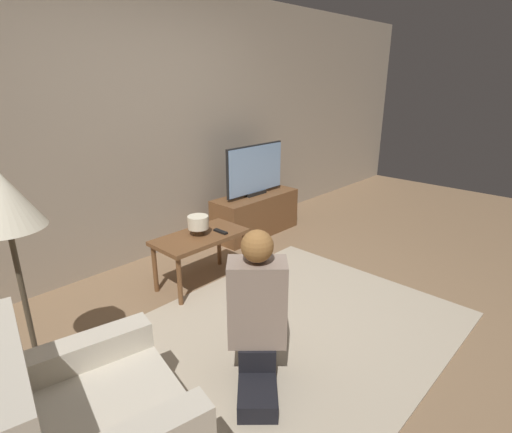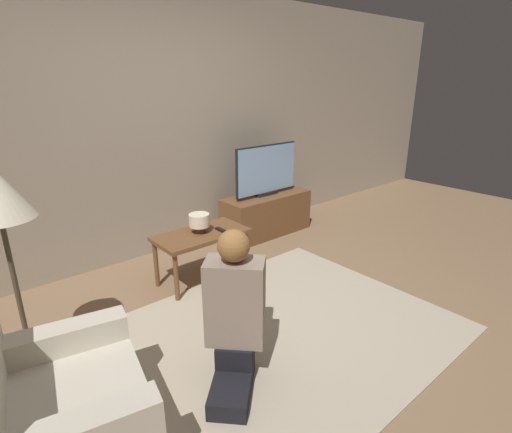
{
  "view_description": "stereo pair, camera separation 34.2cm",
  "coord_description": "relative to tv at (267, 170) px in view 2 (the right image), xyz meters",
  "views": [
    {
      "loc": [
        -1.99,
        -1.51,
        1.76
      ],
      "look_at": [
        0.36,
        0.7,
        0.63
      ],
      "focal_mm": 28.0,
      "sensor_mm": 36.0,
      "label": 1
    },
    {
      "loc": [
        -1.74,
        -1.74,
        1.76
      ],
      "look_at": [
        0.36,
        0.7,
        0.63
      ],
      "focal_mm": 28.0,
      "sensor_mm": 36.0,
      "label": 2
    }
  ],
  "objects": [
    {
      "name": "person_kneeling",
      "position": [
        -1.77,
        -1.68,
        -0.28
      ],
      "size": [
        0.74,
        0.72,
        0.97
      ],
      "rotation": [
        0.0,
        0.0,
        2.33
      ],
      "color": "black",
      "rests_on": "rug"
    },
    {
      "name": "wall_back",
      "position": [
        -1.24,
        0.39,
        0.53
      ],
      "size": [
        10.0,
        0.06,
        2.6
      ],
      "color": "tan",
      "rests_on": "ground_plane"
    },
    {
      "name": "coffee_table",
      "position": [
        -1.22,
        -0.49,
        -0.36
      ],
      "size": [
        0.81,
        0.43,
        0.47
      ],
      "color": "brown",
      "rests_on": "ground_plane"
    },
    {
      "name": "armchair",
      "position": [
        -2.76,
        -1.61,
        -0.49
      ],
      "size": [
        0.89,
        0.95,
        0.83
      ],
      "rotation": [
        0.0,
        0.0,
        1.36
      ],
      "color": "beige",
      "rests_on": "ground_plane"
    },
    {
      "name": "remote",
      "position": [
        -1.06,
        -0.58,
        -0.29
      ],
      "size": [
        0.04,
        0.15,
        0.02
      ],
      "color": "black",
      "rests_on": "coffee_table"
    },
    {
      "name": "tv",
      "position": [
        0.0,
        0.0,
        0.0
      ],
      "size": [
        0.86,
        0.08,
        0.58
      ],
      "color": "black",
      "rests_on": "tv_stand"
    },
    {
      "name": "ground_plane",
      "position": [
        -1.24,
        -1.54,
        -0.77
      ],
      "size": [
        10.0,
        10.0,
        0.0
      ],
      "primitive_type": "plane",
      "color": "#896B4C"
    },
    {
      "name": "table_lamp",
      "position": [
        -1.22,
        -0.48,
        -0.2
      ],
      "size": [
        0.18,
        0.18,
        0.17
      ],
      "color": "#4C3823",
      "rests_on": "coffee_table"
    },
    {
      "name": "rug",
      "position": [
        -1.24,
        -1.54,
        -0.76
      ],
      "size": [
        2.39,
        1.92,
        0.02
      ],
      "color": "#BCAD93",
      "rests_on": "ground_plane"
    },
    {
      "name": "tv_stand",
      "position": [
        -0.0,
        -0.0,
        -0.53
      ],
      "size": [
        1.08,
        0.41,
        0.47
      ],
      "color": "brown",
      "rests_on": "ground_plane"
    }
  ]
}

